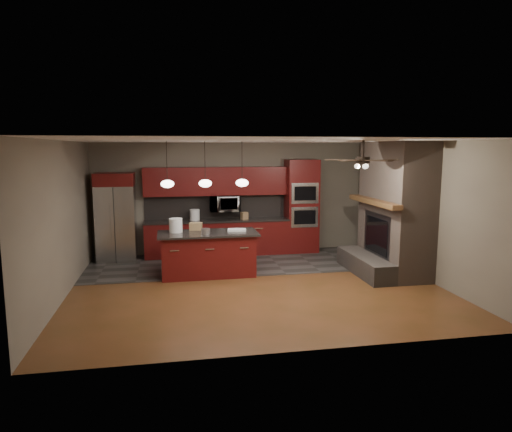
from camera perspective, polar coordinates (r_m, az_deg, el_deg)
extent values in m
plane|color=brown|center=(9.04, -0.05, -8.64)|extent=(7.00, 7.00, 0.00)
cube|color=white|center=(8.64, -0.05, 9.39)|extent=(7.00, 6.00, 0.02)
cube|color=slate|center=(11.67, -2.75, 2.25)|extent=(7.00, 0.02, 2.80)
cube|color=slate|center=(9.98, 20.12, 0.69)|extent=(0.02, 6.00, 2.80)
cube|color=slate|center=(8.80, -23.07, -0.45)|extent=(0.02, 6.00, 2.80)
cube|color=#393633|center=(10.75, -1.82, -5.84)|extent=(7.00, 2.40, 0.01)
cube|color=brown|center=(10.13, 17.03, 0.95)|extent=(0.80, 2.00, 2.80)
cube|color=#423D36|center=(10.07, 13.43, -5.91)|extent=(0.50, 2.00, 0.40)
cube|color=#2D2D30|center=(10.05, 14.96, -2.35)|extent=(0.05, 1.20, 0.95)
cube|color=black|center=(10.04, 14.83, -2.35)|extent=(0.02, 1.00, 0.75)
cube|color=brown|center=(9.89, 14.49, 1.75)|extent=(0.22, 2.10, 0.10)
cube|color=#54100F|center=(11.47, -4.86, -2.78)|extent=(3.55, 0.60, 0.86)
cube|color=black|center=(11.39, -4.89, -0.56)|extent=(3.59, 0.64, 0.04)
cube|color=black|center=(11.62, -5.05, 1.21)|extent=(3.55, 0.03, 0.60)
cube|color=#54100F|center=(11.40, -5.02, 4.35)|extent=(3.55, 0.35, 0.70)
cube|color=#54100F|center=(11.76, 5.70, 1.24)|extent=(0.80, 0.60, 2.38)
cube|color=silver|center=(11.50, 6.10, -0.14)|extent=(0.70, 0.03, 0.52)
cube|color=black|center=(11.48, 6.13, -0.15)|extent=(0.55, 0.02, 0.35)
cube|color=silver|center=(11.43, 6.15, 2.84)|extent=(0.70, 0.03, 0.52)
cube|color=black|center=(11.41, 6.18, 2.83)|extent=(0.55, 0.02, 0.35)
imported|color=silver|center=(11.40, -3.94, 1.59)|extent=(0.73, 0.41, 0.50)
cube|color=silver|center=(11.33, -17.06, -0.88)|extent=(0.89, 0.72, 1.79)
cube|color=#2D2D30|center=(10.97, -17.27, -1.18)|extent=(0.02, 0.02, 1.77)
cube|color=silver|center=(10.97, -17.80, -0.93)|extent=(0.03, 0.03, 0.89)
cube|color=silver|center=(10.94, -16.77, -0.90)|extent=(0.03, 0.03, 0.89)
cube|color=#54100F|center=(11.21, -17.29, 4.40)|extent=(0.89, 0.72, 0.30)
cube|color=#54100F|center=(9.67, -6.00, -4.85)|extent=(1.93, 0.81, 0.88)
cube|color=black|center=(9.58, -6.04, -2.17)|extent=(2.08, 0.96, 0.04)
cylinder|color=white|center=(9.66, -10.00, -1.16)|extent=(0.35, 0.35, 0.29)
cylinder|color=silver|center=(9.37, -6.31, -1.92)|extent=(0.24, 0.24, 0.12)
cube|color=white|center=(9.71, -2.40, -1.76)|extent=(0.42, 0.33, 0.04)
cube|color=#9D7C51|center=(9.88, -7.53, -1.28)|extent=(0.29, 0.24, 0.16)
cylinder|color=white|center=(11.33, -7.67, 0.14)|extent=(0.28, 0.28, 0.27)
cube|color=#95724D|center=(11.41, -1.47, 0.04)|extent=(0.20, 0.18, 0.18)
cylinder|color=black|center=(9.20, -11.10, 6.75)|extent=(0.01, 0.01, 0.78)
ellipsoid|color=white|center=(9.22, -11.02, 3.96)|extent=(0.26, 0.26, 0.16)
cylinder|color=black|center=(9.22, -6.40, 6.86)|extent=(0.01, 0.01, 0.78)
ellipsoid|color=white|center=(9.25, -6.36, 4.07)|extent=(0.26, 0.26, 0.16)
cylinder|color=black|center=(9.31, -1.76, 6.92)|extent=(0.01, 0.01, 0.78)
ellipsoid|color=white|center=(9.33, -1.75, 4.16)|extent=(0.26, 0.26, 0.16)
cylinder|color=black|center=(8.41, 13.26, 8.18)|extent=(0.04, 0.04, 0.30)
cylinder|color=black|center=(8.41, 13.21, 6.81)|extent=(0.24, 0.24, 0.12)
cube|color=black|center=(8.57, 15.56, 6.76)|extent=(0.60, 0.12, 0.01)
cube|color=black|center=(8.79, 12.97, 6.88)|extent=(0.30, 0.61, 0.01)
cube|color=black|center=(8.50, 10.69, 6.91)|extent=(0.56, 0.45, 0.01)
cube|color=black|center=(8.08, 11.84, 6.80)|extent=(0.56, 0.45, 0.01)
cube|color=black|center=(8.13, 15.01, 6.70)|extent=(0.30, 0.61, 0.01)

